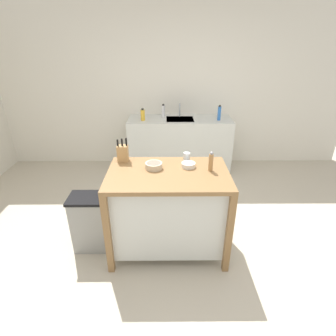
{
  "coord_description": "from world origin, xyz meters",
  "views": [
    {
      "loc": [
        -0.15,
        -2.11,
        2.05
      ],
      "look_at": [
        -0.13,
        0.35,
        0.86
      ],
      "focal_mm": 28.37,
      "sensor_mm": 36.0,
      "label": 1
    }
  ],
  "objects_px": {
    "drinking_cup": "(187,157)",
    "bottle_dish_soap": "(163,111)",
    "kitchen_island": "(168,207)",
    "trash_bin": "(90,222)",
    "bowl_ceramic_small": "(188,165)",
    "bottle_spray_cleaner": "(143,115)",
    "pepper_grinder": "(211,162)",
    "knife_block": "(123,153)",
    "bowl_stoneware_deep": "(154,165)",
    "sink_faucet": "(180,110)",
    "bottle_hand_soap": "(219,113)"
  },
  "relations": [
    {
      "from": "trash_bin",
      "to": "bottle_dish_soap",
      "type": "bearing_deg",
      "value": 70.0
    },
    {
      "from": "bowl_stoneware_deep",
      "to": "bottle_spray_cleaner",
      "type": "height_order",
      "value": "bottle_spray_cleaner"
    },
    {
      "from": "knife_block",
      "to": "bowl_ceramic_small",
      "type": "distance_m",
      "value": 0.69
    },
    {
      "from": "bowl_ceramic_small",
      "to": "kitchen_island",
      "type": "bearing_deg",
      "value": -149.52
    },
    {
      "from": "drinking_cup",
      "to": "pepper_grinder",
      "type": "bearing_deg",
      "value": -43.97
    },
    {
      "from": "knife_block",
      "to": "bowl_stoneware_deep",
      "type": "bearing_deg",
      "value": -28.95
    },
    {
      "from": "trash_bin",
      "to": "bowl_ceramic_small",
      "type": "bearing_deg",
      "value": 6.21
    },
    {
      "from": "bowl_ceramic_small",
      "to": "trash_bin",
      "type": "distance_m",
      "value": 1.2
    },
    {
      "from": "knife_block",
      "to": "bowl_stoneware_deep",
      "type": "xyz_separation_m",
      "value": [
        0.33,
        -0.18,
        -0.06
      ]
    },
    {
      "from": "drinking_cup",
      "to": "pepper_grinder",
      "type": "relative_size",
      "value": 0.51
    },
    {
      "from": "bottle_spray_cleaner",
      "to": "drinking_cup",
      "type": "bearing_deg",
      "value": -70.59
    },
    {
      "from": "sink_faucet",
      "to": "bottle_hand_soap",
      "type": "bearing_deg",
      "value": -20.33
    },
    {
      "from": "drinking_cup",
      "to": "bottle_spray_cleaner",
      "type": "xyz_separation_m",
      "value": [
        -0.58,
        1.65,
        0.02
      ]
    },
    {
      "from": "sink_faucet",
      "to": "bottle_hand_soap",
      "type": "xyz_separation_m",
      "value": [
        0.62,
        -0.23,
        0.0
      ]
    },
    {
      "from": "kitchen_island",
      "to": "bowl_stoneware_deep",
      "type": "relative_size",
      "value": 6.98
    },
    {
      "from": "bowl_ceramic_small",
      "to": "bottle_spray_cleaner",
      "type": "distance_m",
      "value": 1.87
    },
    {
      "from": "bowl_stoneware_deep",
      "to": "pepper_grinder",
      "type": "distance_m",
      "value": 0.56
    },
    {
      "from": "pepper_grinder",
      "to": "bottle_dish_soap",
      "type": "distance_m",
      "value": 2.12
    },
    {
      "from": "knife_block",
      "to": "bowl_ceramic_small",
      "type": "height_order",
      "value": "knife_block"
    },
    {
      "from": "drinking_cup",
      "to": "sink_faucet",
      "type": "height_order",
      "value": "sink_faucet"
    },
    {
      "from": "bottle_spray_cleaner",
      "to": "bottle_hand_soap",
      "type": "relative_size",
      "value": 0.79
    },
    {
      "from": "sink_faucet",
      "to": "bottle_spray_cleaner",
      "type": "height_order",
      "value": "sink_faucet"
    },
    {
      "from": "bowl_stoneware_deep",
      "to": "sink_faucet",
      "type": "distance_m",
      "value": 2.07
    },
    {
      "from": "pepper_grinder",
      "to": "drinking_cup",
      "type": "bearing_deg",
      "value": 136.03
    },
    {
      "from": "kitchen_island",
      "to": "bowl_ceramic_small",
      "type": "xyz_separation_m",
      "value": [
        0.2,
        0.12,
        0.42
      ]
    },
    {
      "from": "bottle_spray_cleaner",
      "to": "pepper_grinder",
      "type": "bearing_deg",
      "value": -66.79
    },
    {
      "from": "kitchen_island",
      "to": "sink_faucet",
      "type": "height_order",
      "value": "sink_faucet"
    },
    {
      "from": "knife_block",
      "to": "bottle_spray_cleaner",
      "type": "distance_m",
      "value": 1.63
    },
    {
      "from": "drinking_cup",
      "to": "pepper_grinder",
      "type": "height_order",
      "value": "pepper_grinder"
    },
    {
      "from": "bottle_spray_cleaner",
      "to": "sink_faucet",
      "type": "bearing_deg",
      "value": 21.03
    },
    {
      "from": "kitchen_island",
      "to": "trash_bin",
      "type": "bearing_deg",
      "value": 179.49
    },
    {
      "from": "bottle_hand_soap",
      "to": "kitchen_island",
      "type": "bearing_deg",
      "value": -113.56
    },
    {
      "from": "kitchen_island",
      "to": "bottle_spray_cleaner",
      "type": "relative_size",
      "value": 6.15
    },
    {
      "from": "bottle_spray_cleaner",
      "to": "bottle_hand_soap",
      "type": "bearing_deg",
      "value": 0.01
    },
    {
      "from": "drinking_cup",
      "to": "bottle_hand_soap",
      "type": "bearing_deg",
      "value": 69.0
    },
    {
      "from": "knife_block",
      "to": "sink_faucet",
      "type": "bearing_deg",
      "value": 70.01
    },
    {
      "from": "knife_block",
      "to": "bowl_ceramic_small",
      "type": "relative_size",
      "value": 1.82
    },
    {
      "from": "knife_block",
      "to": "bowl_stoneware_deep",
      "type": "distance_m",
      "value": 0.38
    },
    {
      "from": "sink_faucet",
      "to": "pepper_grinder",
      "type": "bearing_deg",
      "value": -84.52
    },
    {
      "from": "drinking_cup",
      "to": "bottle_dish_soap",
      "type": "relative_size",
      "value": 0.47
    },
    {
      "from": "knife_block",
      "to": "drinking_cup",
      "type": "xyz_separation_m",
      "value": [
        0.66,
        -0.03,
        -0.04
      ]
    },
    {
      "from": "bottle_spray_cleaner",
      "to": "trash_bin",
      "type": "bearing_deg",
      "value": -103.05
    },
    {
      "from": "kitchen_island",
      "to": "knife_block",
      "type": "height_order",
      "value": "knife_block"
    },
    {
      "from": "bowl_ceramic_small",
      "to": "trash_bin",
      "type": "bearing_deg",
      "value": -173.79
    },
    {
      "from": "knife_block",
      "to": "bottle_spray_cleaner",
      "type": "relative_size",
      "value": 1.31
    },
    {
      "from": "pepper_grinder",
      "to": "bottle_spray_cleaner",
      "type": "height_order",
      "value": "pepper_grinder"
    },
    {
      "from": "kitchen_island",
      "to": "drinking_cup",
      "type": "height_order",
      "value": "drinking_cup"
    },
    {
      "from": "kitchen_island",
      "to": "bottle_spray_cleaner",
      "type": "bearing_deg",
      "value": 101.58
    },
    {
      "from": "bowl_ceramic_small",
      "to": "bowl_stoneware_deep",
      "type": "bearing_deg",
      "value": -175.26
    },
    {
      "from": "trash_bin",
      "to": "bottle_dish_soap",
      "type": "xyz_separation_m",
      "value": [
        0.76,
        2.1,
        0.67
      ]
    }
  ]
}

